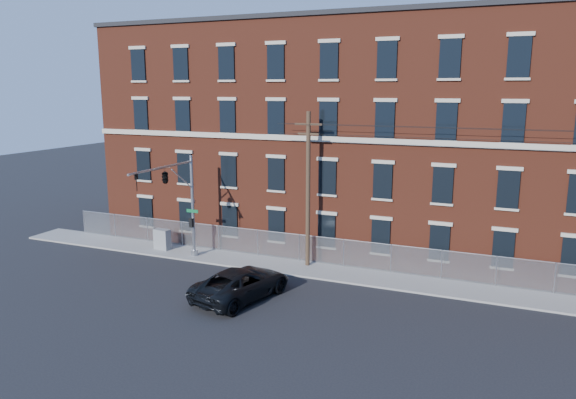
{
  "coord_description": "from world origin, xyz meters",
  "views": [
    {
      "loc": [
        14.14,
        -26.42,
        11.47
      ],
      "look_at": [
        1.28,
        4.0,
        4.76
      ],
      "focal_mm": 33.96,
      "sensor_mm": 36.0,
      "label": 1
    }
  ],
  "objects_px": {
    "pickup_truck": "(241,283)",
    "utility_cabinet": "(162,239)",
    "traffic_signal_mast": "(172,186)",
    "utility_pole_near": "(308,187)"
  },
  "relations": [
    {
      "from": "traffic_signal_mast",
      "to": "pickup_truck",
      "type": "xyz_separation_m",
      "value": [
        6.58,
        -3.16,
        -4.52
      ]
    },
    {
      "from": "traffic_signal_mast",
      "to": "utility_cabinet",
      "type": "relative_size",
      "value": 4.79
    },
    {
      "from": "utility_cabinet",
      "to": "traffic_signal_mast",
      "type": "bearing_deg",
      "value": -37.26
    },
    {
      "from": "pickup_truck",
      "to": "traffic_signal_mast",
      "type": "bearing_deg",
      "value": -12.12
    },
    {
      "from": "utility_pole_near",
      "to": "utility_cabinet",
      "type": "bearing_deg",
      "value": -176.41
    },
    {
      "from": "traffic_signal_mast",
      "to": "utility_pole_near",
      "type": "distance_m",
      "value": 8.7
    },
    {
      "from": "pickup_truck",
      "to": "utility_cabinet",
      "type": "relative_size",
      "value": 4.27
    },
    {
      "from": "utility_pole_near",
      "to": "utility_cabinet",
      "type": "distance_m",
      "value": 11.86
    },
    {
      "from": "traffic_signal_mast",
      "to": "pickup_truck",
      "type": "height_order",
      "value": "traffic_signal_mast"
    },
    {
      "from": "pickup_truck",
      "to": "utility_pole_near",
      "type": "bearing_deg",
      "value": -88.69
    }
  ]
}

